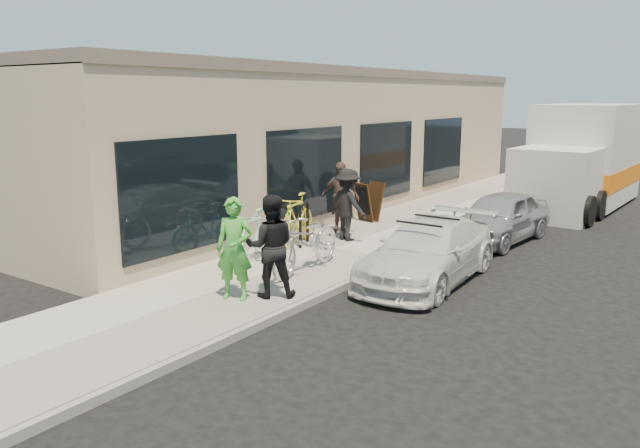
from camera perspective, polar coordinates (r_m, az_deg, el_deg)
The scene contains 17 objects.
ground at distance 10.41m, azimuth 1.32°, elevation -7.80°, with size 120.00×120.00×0.00m, color black.
sidewalk at distance 13.85m, azimuth 1.32°, elevation -2.53°, with size 3.00×34.00×0.15m, color #AEA99D.
curb at distance 13.08m, azimuth 6.99°, elevation -3.51°, with size 0.12×34.00×0.13m, color gray.
storefront at distance 19.42m, azimuth 1.56°, elevation 7.69°, with size 3.60×20.00×4.22m.
bike_rack at distance 14.01m, azimuth -1.48°, elevation 0.38°, with size 0.29×0.64×0.96m.
sandwich_board at distance 16.81m, azimuth 4.41°, elevation 2.08°, with size 0.81×0.82×1.03m.
sedan_white at distance 11.96m, azimuth 9.85°, elevation -2.50°, with size 1.79×4.06×1.20m.
sedan_silver at distance 15.59m, azimuth 16.07°, elevation 0.62°, with size 1.43×3.55×1.21m, color #A0A0A5.
moving_truck at distance 21.31m, azimuth 22.74°, elevation 5.25°, with size 2.65×6.59×3.20m.
tandem_bike at distance 11.91m, azimuth -1.25°, elevation -1.59°, with size 0.78×2.25×1.18m, color silver.
woman_rider at distance 10.32m, azimuth -7.83°, elevation -2.26°, with size 0.62×0.41×1.71m, color green.
man_standing at distance 10.39m, azimuth -4.55°, elevation -2.03°, with size 0.84×0.66×1.73m, color black.
cruiser_bike_a at distance 12.77m, azimuth -6.12°, elevation -1.05°, with size 0.49×1.74×1.05m, color #9CE9DB.
cruiser_bike_b at distance 13.79m, azimuth -4.09°, elevation -0.58°, with size 0.53×1.53×0.80m, color #9CE9DB.
cruiser_bike_c at distance 14.09m, azimuth -2.15°, elevation 0.42°, with size 0.54×1.91×1.15m, color gold.
bystander_a at distance 14.47m, azimuth 2.54°, elevation 1.77°, with size 1.08×0.62×1.67m, color black.
bystander_b at distance 15.29m, azimuth 1.85°, elevation 2.45°, with size 1.02×0.43×1.75m, color brown.
Camera 1 is at (5.43, -8.18, 3.47)m, focal length 35.00 mm.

